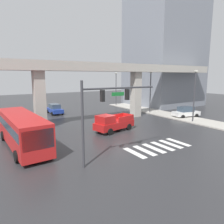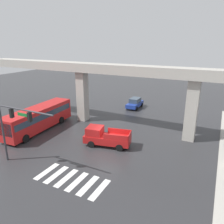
{
  "view_description": "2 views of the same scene",
  "coord_description": "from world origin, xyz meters",
  "px_view_note": "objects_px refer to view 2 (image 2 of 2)",
  "views": [
    {
      "loc": [
        -13.26,
        -19.53,
        6.48
      ],
      "look_at": [
        -1.4,
        -0.63,
        2.57
      ],
      "focal_mm": 32.94,
      "sensor_mm": 36.0,
      "label": 1
    },
    {
      "loc": [
        10.12,
        -18.72,
        11.07
      ],
      "look_at": [
        -0.1,
        1.23,
        3.78
      ],
      "focal_mm": 34.73,
      "sensor_mm": 36.0,
      "label": 2
    }
  ],
  "objects_px": {
    "traffic_signal_mast": "(13,121)",
    "sedan_blue": "(135,103)",
    "pickup_truck": "(105,137)",
    "city_bus": "(39,117)"
  },
  "relations": [
    {
      "from": "pickup_truck",
      "to": "city_bus",
      "type": "distance_m",
      "value": 9.93
    },
    {
      "from": "pickup_truck",
      "to": "sedan_blue",
      "type": "distance_m",
      "value": 15.28
    },
    {
      "from": "traffic_signal_mast",
      "to": "sedan_blue",
      "type": "bearing_deg",
      "value": 82.48
    },
    {
      "from": "pickup_truck",
      "to": "city_bus",
      "type": "xyz_separation_m",
      "value": [
        -9.9,
        0.12,
        0.73
      ]
    },
    {
      "from": "pickup_truck",
      "to": "traffic_signal_mast",
      "type": "distance_m",
      "value": 9.51
    },
    {
      "from": "sedan_blue",
      "to": "traffic_signal_mast",
      "type": "distance_m",
      "value": 22.73
    },
    {
      "from": "sedan_blue",
      "to": "city_bus",
      "type": "bearing_deg",
      "value": -116.79
    },
    {
      "from": "city_bus",
      "to": "traffic_signal_mast",
      "type": "distance_m",
      "value": 9.02
    },
    {
      "from": "sedan_blue",
      "to": "pickup_truck",
      "type": "bearing_deg",
      "value": -81.22
    },
    {
      "from": "sedan_blue",
      "to": "traffic_signal_mast",
      "type": "height_order",
      "value": "traffic_signal_mast"
    }
  ]
}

